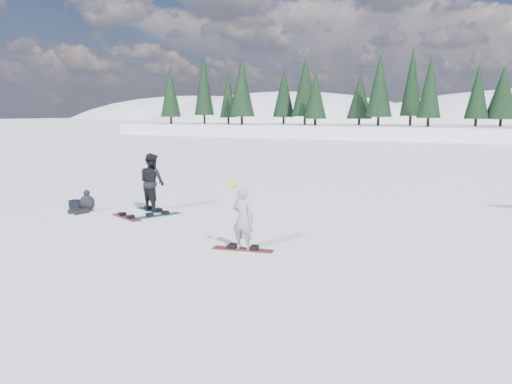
% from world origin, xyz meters
% --- Properties ---
extents(ground, '(420.00, 420.00, 0.00)m').
position_xyz_m(ground, '(0.00, 0.00, 0.00)').
color(ground, white).
rests_on(ground, ground).
extents(alpine_backdrop, '(412.50, 227.00, 53.20)m').
position_xyz_m(alpine_backdrop, '(-11.72, 189.17, -13.97)').
color(alpine_backdrop, white).
rests_on(alpine_backdrop, ground).
extents(snowboarder_woman, '(0.58, 0.40, 1.70)m').
position_xyz_m(snowboarder_woman, '(2.92, -1.06, 0.80)').
color(snowboarder_woman, '#A0A0A5').
rests_on(snowboarder_woman, ground).
extents(snowboarder_man, '(1.12, 0.98, 1.96)m').
position_xyz_m(snowboarder_man, '(-2.10, 1.83, 0.98)').
color(snowboarder_man, black).
rests_on(snowboarder_man, ground).
extents(seated_rider, '(0.64, 0.94, 0.74)m').
position_xyz_m(seated_rider, '(-4.00, 0.71, 0.28)').
color(seated_rider, black).
rests_on(seated_rider, ground).
extents(gear_bag, '(0.49, 0.36, 0.30)m').
position_xyz_m(gear_bag, '(-4.70, 0.96, 0.15)').
color(gear_bag, black).
rests_on(gear_bag, ground).
extents(snowboard_woman, '(1.53, 0.57, 0.03)m').
position_xyz_m(snowboard_woman, '(2.92, -1.06, 0.01)').
color(snowboard_woman, maroon).
rests_on(snowboard_woman, ground).
extents(snowboard_man, '(1.52, 0.70, 0.03)m').
position_xyz_m(snowboard_man, '(-2.10, 1.83, 0.01)').
color(snowboard_man, '#186087').
rests_on(snowboard_man, ground).
extents(snowboard_loose_b, '(1.50, 0.81, 0.03)m').
position_xyz_m(snowboard_loose_b, '(-2.14, 0.55, 0.01)').
color(snowboard_loose_b, maroon).
rests_on(snowboard_loose_b, ground).
extents(snowboard_loose_a, '(0.91, 1.47, 0.03)m').
position_xyz_m(snowboard_loose_a, '(-1.42, 1.21, 0.01)').
color(snowboard_loose_a, navy).
rests_on(snowboard_loose_a, ground).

